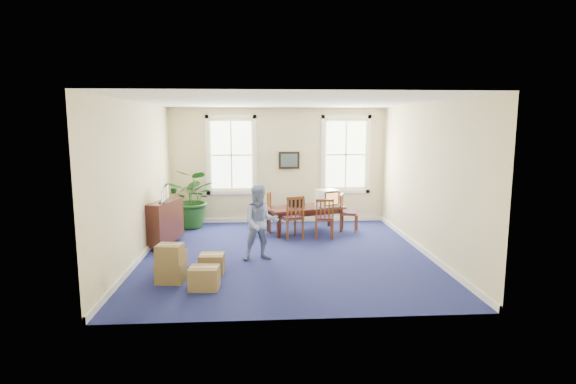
{
  "coord_description": "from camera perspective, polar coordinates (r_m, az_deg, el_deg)",
  "views": [
    {
      "loc": [
        -0.54,
        -9.27,
        2.75
      ],
      "look_at": [
        0.1,
        0.6,
        1.25
      ],
      "focal_mm": 28.0,
      "sensor_mm": 36.0,
      "label": 1
    }
  ],
  "objects": [
    {
      "name": "cardboard_boxes",
      "position": [
        8.25,
        -13.37,
        -8.48
      ],
      "size": [
        1.4,
        1.4,
        0.72
      ],
      "primitive_type": null,
      "rotation": [
        0.0,
        0.0,
        -0.12
      ],
      "color": "olive",
      "rests_on": "ground"
    },
    {
      "name": "conference_table",
      "position": [
        11.56,
        2.17,
        -3.46
      ],
      "size": [
        2.12,
        1.45,
        0.66
      ],
      "primitive_type": null,
      "rotation": [
        0.0,
        0.0,
        0.32
      ],
      "color": "#431D16",
      "rests_on": "ground"
    },
    {
      "name": "window_right",
      "position": [
        12.76,
        7.34,
        4.74
      ],
      "size": [
        1.4,
        0.12,
        2.2
      ],
      "primitive_type": null,
      "color": "white",
      "rests_on": "ground"
    },
    {
      "name": "wall_right",
      "position": [
        9.99,
        17.08,
        1.63
      ],
      "size": [
        0.0,
        6.5,
        6.5
      ],
      "primitive_type": "plane",
      "rotation": [
        1.57,
        0.0,
        -1.57
      ],
      "color": "beige",
      "rests_on": "ground"
    },
    {
      "name": "baseboard_right",
      "position": [
        10.27,
        16.54,
        -6.92
      ],
      "size": [
        0.04,
        6.5,
        0.12
      ],
      "primitive_type": "cube",
      "color": "white",
      "rests_on": "ground"
    },
    {
      "name": "chair_near_left",
      "position": [
        10.84,
        0.45,
        -3.2
      ],
      "size": [
        0.62,
        0.62,
        1.06
      ],
      "primitive_type": null,
      "rotation": [
        0.0,
        0.0,
        3.52
      ],
      "color": "brown",
      "rests_on": "ground"
    },
    {
      "name": "window_left",
      "position": [
        12.55,
        -7.2,
        4.68
      ],
      "size": [
        1.4,
        0.12,
        2.2
      ],
      "primitive_type": null,
      "color": "white",
      "rests_on": "ground"
    },
    {
      "name": "potted_plant",
      "position": [
        12.22,
        -12.09,
        -0.81
      ],
      "size": [
        1.73,
        1.61,
        1.58
      ],
      "primitive_type": "imported",
      "rotation": [
        0.0,
        0.0,
        -0.32
      ],
      "color": "#194718",
      "rests_on": "ground"
    },
    {
      "name": "wall_front",
      "position": [
        6.15,
        1.41,
        -2.16
      ],
      "size": [
        6.5,
        0.0,
        6.5
      ],
      "primitive_type": "plane",
      "rotation": [
        -1.57,
        0.0,
        0.0
      ],
      "color": "beige",
      "rests_on": "ground"
    },
    {
      "name": "baseboard_left",
      "position": [
        9.95,
        -17.85,
        -7.49
      ],
      "size": [
        0.04,
        6.5,
        0.12
      ],
      "primitive_type": "cube",
      "color": "white",
      "rests_on": "ground"
    },
    {
      "name": "crt_tv",
      "position": [
        11.57,
        4.99,
        -0.74
      ],
      "size": [
        0.64,
        0.66,
        0.42
      ],
      "primitive_type": null,
      "rotation": [
        0.0,
        0.0,
        0.44
      ],
      "color": "#B7B7BC",
      "rests_on": "conference_table"
    },
    {
      "name": "wall_picture",
      "position": [
        12.54,
        0.14,
        4.05
      ],
      "size": [
        0.58,
        0.06,
        0.48
      ],
      "primitive_type": null,
      "color": "black",
      "rests_on": "ground"
    },
    {
      "name": "floor",
      "position": [
        9.68,
        -0.36,
        -7.87
      ],
      "size": [
        6.5,
        6.5,
        0.0
      ],
      "primitive_type": "plane",
      "color": "navy",
      "rests_on": "ground"
    },
    {
      "name": "brochure_rack",
      "position": [
        10.53,
        -15.36,
        -0.62
      ],
      "size": [
        0.31,
        0.77,
        0.34
      ],
      "primitive_type": null,
      "rotation": [
        0.0,
        0.0,
        -0.24
      ],
      "color": "#99999E",
      "rests_on": "credenza"
    },
    {
      "name": "baseboard_back",
      "position": [
        12.79,
        -1.21,
        -3.52
      ],
      "size": [
        6.0,
        0.04,
        0.12
      ],
      "primitive_type": "cube",
      "color": "white",
      "rests_on": "ground"
    },
    {
      "name": "chair_end_left",
      "position": [
        11.46,
        -3.54,
        -2.54
      ],
      "size": [
        0.55,
        0.55,
        1.07
      ],
      "primitive_type": null,
      "rotation": [
        0.0,
        0.0,
        -1.42
      ],
      "color": "brown",
      "rests_on": "ground"
    },
    {
      "name": "equipment_bag",
      "position": [
        11.5,
        1.07,
        -1.34
      ],
      "size": [
        0.41,
        0.28,
        0.2
      ],
      "primitive_type": "cube",
      "rotation": [
        0.0,
        0.0,
        0.06
      ],
      "color": "black",
      "rests_on": "conference_table"
    },
    {
      "name": "wall_back",
      "position": [
        12.58,
        -1.24,
        3.38
      ],
      "size": [
        6.5,
        0.0,
        6.5
      ],
      "primitive_type": "plane",
      "rotation": [
        1.57,
        0.0,
        0.0
      ],
      "color": "beige",
      "rests_on": "ground"
    },
    {
      "name": "game_console",
      "position": [
        11.6,
        6.3,
        -1.66
      ],
      "size": [
        0.19,
        0.23,
        0.06
      ],
      "primitive_type": "cube",
      "rotation": [
        0.0,
        0.0,
        -0.04
      ],
      "color": "white",
      "rests_on": "conference_table"
    },
    {
      "name": "credenza",
      "position": [
        10.66,
        -15.31,
        -4.02
      ],
      "size": [
        0.65,
        1.25,
        0.95
      ],
      "primitive_type": "cube",
      "rotation": [
        0.0,
        0.0,
        -0.27
      ],
      "color": "#431D16",
      "rests_on": "ground"
    },
    {
      "name": "wall_left",
      "position": [
        9.66,
        -18.44,
        1.34
      ],
      "size": [
        0.0,
        6.5,
        6.5
      ],
      "primitive_type": "plane",
      "rotation": [
        1.57,
        0.0,
        1.57
      ],
      "color": "beige",
      "rests_on": "ground"
    },
    {
      "name": "chair_near_right",
      "position": [
        10.93,
        4.6,
        -3.3
      ],
      "size": [
        0.48,
        0.48,
        0.99
      ],
      "primitive_type": null,
      "rotation": [
        0.0,
        0.0,
        3.07
      ],
      "color": "brown",
      "rests_on": "ground"
    },
    {
      "name": "chair_end_right",
      "position": [
        11.7,
        7.77,
        -2.63
      ],
      "size": [
        0.55,
        0.55,
        0.96
      ],
      "primitive_type": null,
      "rotation": [
        0.0,
        0.0,
        1.24
      ],
      "color": "brown",
      "rests_on": "ground"
    },
    {
      "name": "ceiling",
      "position": [
        9.3,
        -0.38,
        11.4
      ],
      "size": [
        6.5,
        6.5,
        0.0
      ],
      "primitive_type": "plane",
      "rotation": [
        3.14,
        0.0,
        0.0
      ],
      "color": "white",
      "rests_on": "ground"
    },
    {
      "name": "man",
      "position": [
        9.12,
        -3.5,
        -3.93
      ],
      "size": [
        0.82,
        0.68,
        1.54
      ],
      "primitive_type": "imported",
      "rotation": [
        0.0,
        0.0,
        0.13
      ],
      "color": "#8397C9",
      "rests_on": "ground"
    }
  ]
}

